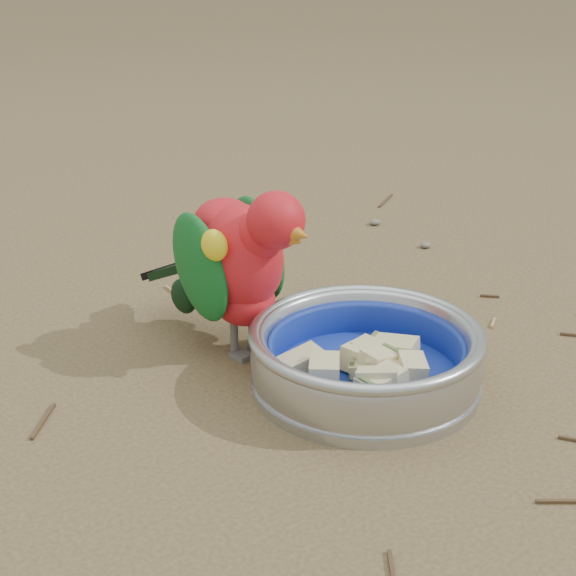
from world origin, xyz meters
TOP-DOWN VIEW (x-y plane):
  - ground at (0.00, 0.00)m, footprint 60.00×60.00m
  - food_bowl at (-0.02, -0.06)m, footprint 0.22×0.22m
  - bowl_wall at (-0.02, -0.06)m, footprint 0.22×0.22m
  - fruit_wedges at (-0.02, -0.06)m, footprint 0.13×0.13m
  - lory_parrot at (-0.07, 0.08)m, footprint 0.13×0.23m
  - ground_debris at (0.03, 0.04)m, footprint 0.90×0.80m

SIDE VIEW (x-z plane):
  - ground at x=0.00m, z-range 0.00..0.00m
  - ground_debris at x=0.03m, z-range 0.00..0.01m
  - food_bowl at x=-0.02m, z-range 0.00..0.02m
  - fruit_wedges at x=-0.02m, z-range 0.02..0.05m
  - bowl_wall at x=-0.02m, z-range 0.02..0.06m
  - lory_parrot at x=-0.07m, z-range 0.00..0.18m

